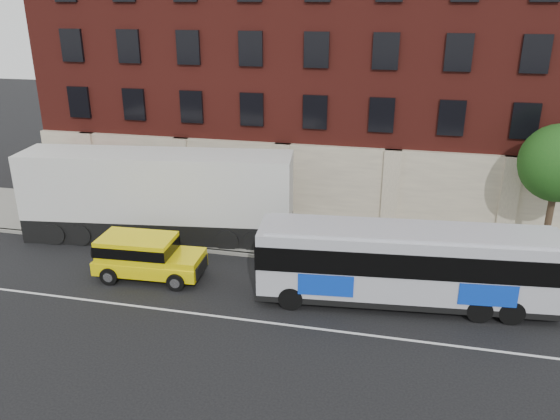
% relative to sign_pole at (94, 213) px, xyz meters
% --- Properties ---
extents(ground, '(120.00, 120.00, 0.00)m').
position_rel_sign_pole_xyz_m(ground, '(8.50, -6.15, -1.45)').
color(ground, black).
rests_on(ground, ground).
extents(sidewalk, '(60.00, 6.00, 0.15)m').
position_rel_sign_pole_xyz_m(sidewalk, '(8.50, 2.85, -1.38)').
color(sidewalk, gray).
rests_on(sidewalk, ground).
extents(kerb, '(60.00, 0.25, 0.15)m').
position_rel_sign_pole_xyz_m(kerb, '(8.50, -0.15, -1.38)').
color(kerb, gray).
rests_on(kerb, ground).
extents(lane_line, '(60.00, 0.12, 0.01)m').
position_rel_sign_pole_xyz_m(lane_line, '(8.50, -5.65, -1.45)').
color(lane_line, silver).
rests_on(lane_line, ground).
extents(building, '(30.00, 12.10, 15.00)m').
position_rel_sign_pole_xyz_m(building, '(8.49, 10.77, 6.13)').
color(building, '#5C1B15').
rests_on(building, sidewalk).
extents(sign_pole, '(0.30, 0.20, 2.50)m').
position_rel_sign_pole_xyz_m(sign_pole, '(0.00, 0.00, 0.00)').
color(sign_pole, slate).
rests_on(sign_pole, ground).
extents(street_tree, '(3.60, 3.60, 6.20)m').
position_rel_sign_pole_xyz_m(street_tree, '(22.04, 3.34, 2.96)').
color(street_tree, '#392B1C').
rests_on(street_tree, sidewalk).
extents(city_bus, '(11.98, 3.64, 3.23)m').
position_rel_sign_pole_xyz_m(city_bus, '(15.47, -2.93, 0.33)').
color(city_bus, '#B6B7C0').
rests_on(city_bus, ground).
extents(yellow_suv, '(5.02, 2.36, 1.90)m').
position_rel_sign_pole_xyz_m(yellow_suv, '(4.27, -3.19, -0.36)').
color(yellow_suv, '#FFE407').
rests_on(yellow_suv, ground).
extents(shipping_container, '(13.75, 4.50, 4.50)m').
position_rel_sign_pole_xyz_m(shipping_container, '(3.09, 1.01, 0.78)').
color(shipping_container, black).
rests_on(shipping_container, ground).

